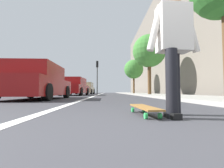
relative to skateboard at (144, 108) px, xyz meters
The scene contains 12 objects.
ground_plane 8.94m from the skateboard, ahead, with size 80.00×80.00×0.00m, color #38383D.
lane_stripe_white 19.00m from the skateboard, ahead, with size 52.00×0.16×0.01m, color silver.
sidewalk_curb 17.28m from the skateboard, 11.29° to the right, with size 52.00×3.20×0.11m, color #9E9B93.
building_facade 22.89m from the skateboard, 17.30° to the right, with size 40.00×1.20×13.31m, color #6E655A.
skateboard is the anchor object (origin of this frame).
skater_person 0.92m from the skateboard, 113.40° to the right, with size 0.48×0.72×1.64m.
parked_car_near 5.81m from the skateboard, 37.18° to the left, with size 4.31×2.07×1.46m.
parked_car_mid 11.89m from the skateboard, 16.25° to the left, with size 4.58×2.01×1.49m.
parked_car_far 18.37m from the skateboard, 10.45° to the left, with size 4.24×2.08×1.49m.
traffic_light 18.24m from the skateboard, ahead, with size 0.33×0.28×4.27m.
street_tree_mid 11.69m from the skateboard, 15.55° to the right, with size 2.74×2.74×5.10m.
street_tree_far 18.97m from the skateboard, ahead, with size 2.54×2.54×4.58m.
Camera 1 is at (-1.03, 0.38, 0.31)m, focal length 24.97 mm.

